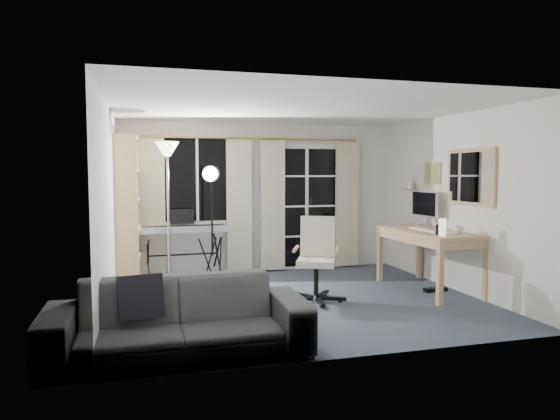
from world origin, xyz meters
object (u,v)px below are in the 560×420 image
object	(u,v)px
office_chair	(317,251)
mug	(458,229)
bookshelf	(125,215)
desk	(429,238)
torchiere_lamp	(167,171)
studio_light	(211,187)
monitor	(425,205)
keyboard_piano	(183,230)
sofa	(179,306)

from	to	relation	value
office_chair	mug	world-z (taller)	office_chair
bookshelf	desk	distance (m)	4.28
torchiere_lamp	studio_light	size ratio (longest dim) A/B	1.16
bookshelf	torchiere_lamp	distance (m)	1.01
torchiere_lamp	studio_light	bearing A→B (deg)	26.13
studio_light	office_chair	xyz separation A→B (m)	(1.16, -1.31, -0.78)
torchiere_lamp	desk	size ratio (longest dim) A/B	1.28
desk	monitor	bearing A→B (deg)	63.61
keyboard_piano	desk	bearing A→B (deg)	-29.76
bookshelf	monitor	world-z (taller)	bookshelf
studio_light	desk	world-z (taller)	studio_light
bookshelf	mug	xyz separation A→B (m)	(4.11, -1.98, -0.11)
desk	torchiere_lamp	bearing A→B (deg)	161.77
office_chair	desk	xyz separation A→B (m)	(1.64, 0.05, 0.10)
office_chair	bookshelf	bearing A→B (deg)	170.93
desk	mug	distance (m)	0.54
torchiere_lamp	keyboard_piano	bearing A→B (deg)	70.93
keyboard_piano	office_chair	distance (m)	2.31
mug	sofa	bearing A→B (deg)	-163.05
keyboard_piano	office_chair	world-z (taller)	office_chair
keyboard_piano	studio_light	size ratio (longest dim) A/B	0.78
desk	mug	xyz separation A→B (m)	(0.10, -0.50, 0.17)
studio_light	desk	distance (m)	3.14
bookshelf	monitor	bearing A→B (deg)	-11.62
keyboard_piano	mug	world-z (taller)	keyboard_piano
mug	desk	bearing A→B (deg)	101.31
keyboard_piano	sofa	distance (m)	3.27
torchiere_lamp	desk	bearing A→B (deg)	-15.40
monitor	sofa	bearing A→B (deg)	-153.74
office_chair	sofa	size ratio (longest dim) A/B	0.47
keyboard_piano	desk	world-z (taller)	keyboard_piano
torchiere_lamp	studio_light	xyz separation A→B (m)	(0.63, 0.31, -0.23)
studio_light	desk	size ratio (longest dim) A/B	1.10
bookshelf	studio_light	xyz separation A→B (m)	(1.21, -0.23, 0.39)
desk	sofa	xyz separation A→B (m)	(-3.46, -1.59, -0.28)
keyboard_piano	monitor	distance (m)	3.61
torchiere_lamp	office_chair	xyz separation A→B (m)	(1.79, -1.00, -1.01)
keyboard_piano	desk	distance (m)	3.59
bookshelf	keyboard_piano	xyz separation A→B (m)	(0.83, 0.18, -0.26)
office_chair	desk	bearing A→B (deg)	25.75
torchiere_lamp	office_chair	world-z (taller)	torchiere_lamp
studio_light	bookshelf	bearing A→B (deg)	-172.71
torchiere_lamp	keyboard_piano	size ratio (longest dim) A/B	1.48
torchiere_lamp	mug	world-z (taller)	torchiere_lamp
torchiere_lamp	sofa	size ratio (longest dim) A/B	0.89
keyboard_piano	monitor	xyz separation A→B (m)	(3.38, -1.21, 0.40)
torchiere_lamp	mug	distance (m)	3.88
keyboard_piano	desk	size ratio (longest dim) A/B	0.86
office_chair	mug	size ratio (longest dim) A/B	7.79
keyboard_piano	torchiere_lamp	bearing A→B (deg)	-111.26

